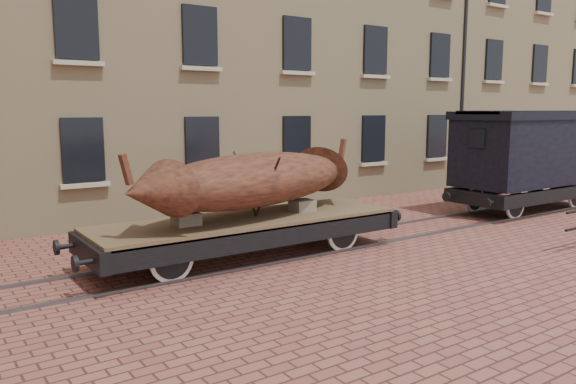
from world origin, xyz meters
TOP-DOWN VIEW (x-y plane):
  - ground at (0.00, 0.00)m, footprint 90.00×90.00m
  - warehouse_cream at (3.00, 9.99)m, footprint 40.00×10.19m
  - rail_track at (0.00, 0.00)m, footprint 30.00×1.52m
  - flatcar_wagon at (-3.85, -0.00)m, footprint 7.77×2.11m
  - iron_boat at (-3.65, 0.00)m, footprint 6.64×3.22m
  - goods_van at (6.66, 0.00)m, footprint 6.24×2.27m

SIDE VIEW (x-z plane):
  - ground at x=0.00m, z-range 0.00..0.00m
  - rail_track at x=0.00m, z-range 0.00..0.06m
  - flatcar_wagon at x=-3.85m, z-range 0.14..1.32m
  - iron_boat at x=-3.65m, z-range 0.94..2.54m
  - goods_van at x=6.66m, z-range 0.41..3.63m
  - warehouse_cream at x=3.00m, z-range 0.00..14.00m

